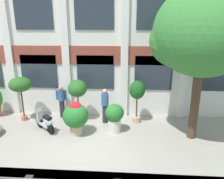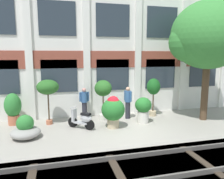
{
  "view_description": "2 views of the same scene",
  "coord_description": "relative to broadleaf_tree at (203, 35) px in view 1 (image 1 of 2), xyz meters",
  "views": [
    {
      "loc": [
        1.54,
        -7.72,
        4.61
      ],
      "look_at": [
        0.88,
        2.08,
        1.61
      ],
      "focal_mm": 35.0,
      "sensor_mm": 36.0,
      "label": 1
    },
    {
      "loc": [
        -3.04,
        -8.78,
        3.36
      ],
      "look_at": [
        -0.46,
        1.27,
        1.69
      ],
      "focal_mm": 35.0,
      "sensor_mm": 36.0,
      "label": 2
    }
  ],
  "objects": [
    {
      "name": "potted_plant_glazed_jar",
      "position": [
        -3.26,
        0.29,
        -3.46
      ],
      "size": [
        0.82,
        0.82,
        1.28
      ],
      "color": "beige",
      "rests_on": "ground"
    },
    {
      "name": "broadleaf_tree",
      "position": [
        0.0,
        0.0,
        0.0
      ],
      "size": [
        3.87,
        3.68,
        5.99
      ],
      "color": "#4C3826",
      "rests_on": "ground"
    },
    {
      "name": "potted_plant_terracotta_small",
      "position": [
        -2.26,
        1.31,
        -2.69
      ],
      "size": [
        0.73,
        0.73,
        2.08
      ],
      "color": "tan",
      "rests_on": "ground"
    },
    {
      "name": "ground_plane",
      "position": [
        -4.32,
        -0.71,
        -4.2
      ],
      "size": [
        80.0,
        80.0,
        0.0
      ],
      "primitive_type": "plane",
      "color": "#9E998E"
    },
    {
      "name": "apartment_facade",
      "position": [
        -4.32,
        2.4,
        0.2
      ],
      "size": [
        14.74,
        0.64,
        8.87
      ],
      "color": "silver",
      "rests_on": "ground"
    },
    {
      "name": "resident_by_doorway",
      "position": [
        -5.99,
        1.68,
        -3.32
      ],
      "size": [
        0.52,
        0.34,
        1.65
      ],
      "rotation": [
        0.0,
        0.0,
        -1.39
      ],
      "color": "#282833",
      "rests_on": "ground"
    },
    {
      "name": "potted_plant_tall_urn",
      "position": [
        -7.78,
        1.19,
        -2.42
      ],
      "size": [
        1.04,
        1.04,
        2.18
      ],
      "color": "#B76647",
      "rests_on": "ground"
    },
    {
      "name": "potted_plant_low_pan",
      "position": [
        -5.07,
        1.28,
        -2.69
      ],
      "size": [
        0.88,
        0.88,
        2.08
      ],
      "color": "beige",
      "rests_on": "ground"
    },
    {
      "name": "resident_watching_tracks",
      "position": [
        -3.76,
        1.18,
        -3.29
      ],
      "size": [
        0.34,
        0.48,
        1.69
      ],
      "rotation": [
        0.0,
        0.0,
        -2.66
      ],
      "color": "#282833",
      "rests_on": "ground"
    },
    {
      "name": "potted_plant_stone_basin",
      "position": [
        -4.89,
        -0.05,
        -3.36
      ],
      "size": [
        1.08,
        1.08,
        1.49
      ],
      "color": "tan",
      "rests_on": "ground"
    },
    {
      "name": "scooter_near_curb",
      "position": [
        -6.3,
        0.12,
        -3.77
      ],
      "size": [
        1.12,
        0.95,
        0.98
      ],
      "rotation": [
        0.0,
        0.0,
        2.45
      ],
      "color": "black",
      "rests_on": "ground"
    }
  ]
}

